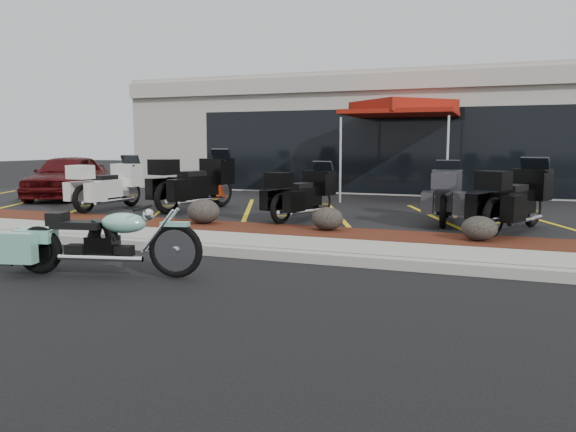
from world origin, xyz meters
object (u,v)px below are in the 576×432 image
at_px(popup_canopy, 402,110).
at_px(traffic_cone, 322,195).
at_px(hero_cruiser, 176,242).
at_px(parked_car, 67,176).
at_px(touring_white, 131,181).

bearing_deg(popup_canopy, traffic_cone, -151.35).
height_order(hero_cruiser, parked_car, parked_car).
distance_m(parked_car, traffic_cone, 7.49).
xyz_separation_m(touring_white, parked_car, (-3.01, 1.12, -0.01)).
distance_m(hero_cruiser, parked_car, 10.46).
height_order(touring_white, parked_car, touring_white).
distance_m(touring_white, traffic_cone, 4.90).
bearing_deg(traffic_cone, popup_canopy, 51.48).
relative_size(parked_car, traffic_cone, 7.30).
bearing_deg(touring_white, parked_car, 72.63).
bearing_deg(parked_car, hero_cruiser, -62.68).
bearing_deg(touring_white, hero_cruiser, -136.66).
height_order(hero_cruiser, popup_canopy, popup_canopy).
height_order(parked_car, traffic_cone, parked_car).
relative_size(traffic_cone, popup_canopy, 0.13).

